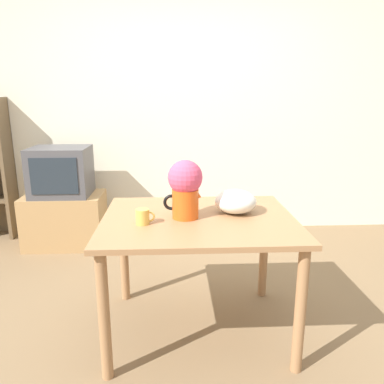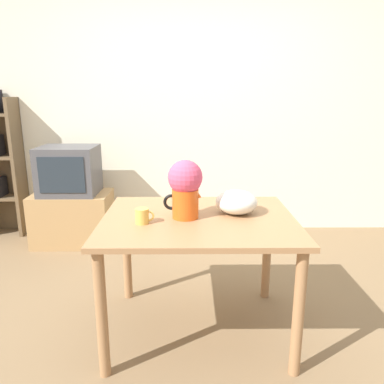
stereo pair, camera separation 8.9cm
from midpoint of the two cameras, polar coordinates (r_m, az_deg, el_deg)
ground_plane at (r=2.62m, az=-0.84°, el=-19.11°), size 12.00×12.00×0.00m
wall_back at (r=4.00m, az=-1.87°, el=12.41°), size 8.00×0.05×2.60m
table at (r=2.25m, az=-0.15°, el=-6.51°), size 1.13×0.92×0.75m
flower_vase at (r=2.15m, az=-2.22°, el=0.93°), size 0.23×0.20×0.34m
coffee_mug at (r=2.11m, az=-8.67°, el=-3.74°), size 0.11×0.08×0.09m
white_bowl at (r=2.29m, az=5.55°, el=-1.42°), size 0.25×0.25×0.14m
tv_stand at (r=3.91m, az=-19.35°, el=-4.04°), size 0.75×0.46×0.51m
tv_set at (r=3.79m, az=-19.97°, el=2.97°), size 0.54×0.45×0.46m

